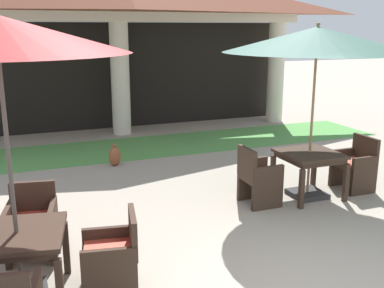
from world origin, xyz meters
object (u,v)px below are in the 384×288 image
patio_chair_near_foreground_north (32,224)px  patio_umbrella_mid_left (317,41)px  patio_table_near_foreground (17,241)px  patio_table_mid_left (309,158)px  patio_chair_near_foreground_east (113,255)px  patio_chair_mid_left_east (355,165)px  terracotta_urn (115,156)px  patio_chair_mid_left_west (258,178)px

patio_chair_near_foreground_north → patio_umbrella_mid_left: size_ratio=0.30×
patio_table_near_foreground → patio_umbrella_mid_left: patio_umbrella_mid_left is taller
patio_chair_near_foreground_north → patio_table_mid_left: size_ratio=0.97×
patio_chair_near_foreground_east → patio_chair_near_foreground_north: 1.32m
patio_table_mid_left → patio_chair_mid_left_east: size_ratio=0.99×
patio_table_mid_left → patio_chair_mid_left_east: patio_chair_mid_left_east is taller
patio_umbrella_mid_left → terracotta_urn: bearing=132.2°
patio_chair_mid_left_west → terracotta_urn: bearing=-150.2°
patio_chair_near_foreground_north → patio_chair_mid_left_east: patio_chair_mid_left_east is taller
patio_umbrella_mid_left → terracotta_urn: (-2.61, 2.88, -2.32)m
patio_umbrella_mid_left → patio_chair_mid_left_east: 2.30m
patio_table_near_foreground → patio_chair_near_foreground_east: 0.97m
patio_table_near_foreground → patio_chair_near_foreground_north: bearing=79.8°
patio_table_mid_left → patio_chair_mid_left_east: (0.95, 0.00, -0.22)m
patio_chair_mid_left_west → terracotta_urn: 3.34m
patio_table_near_foreground → patio_chair_near_foreground_north: (0.16, 0.92, -0.22)m
patio_chair_mid_left_east → patio_chair_mid_left_west: (-1.90, -0.01, -0.00)m
patio_table_near_foreground → patio_umbrella_mid_left: bearing=17.6°
patio_umbrella_mid_left → patio_chair_mid_left_west: bearing=-179.8°
patio_chair_mid_left_east → patio_chair_mid_left_west: bearing=90.0°
patio_chair_mid_left_west → patio_chair_mid_left_east: bearing=90.0°
patio_table_near_foreground → terracotta_urn: 4.72m
patio_table_near_foreground → patio_table_mid_left: patio_table_mid_left is taller
patio_table_near_foreground → patio_chair_near_foreground_north: 0.96m
patio_chair_near_foreground_east → patio_chair_near_foreground_north: (-0.75, 1.08, 0.03)m
patio_table_near_foreground → patio_chair_mid_left_east: patio_chair_mid_left_east is taller
patio_chair_near_foreground_north → patio_chair_mid_left_west: size_ratio=0.94×
patio_table_near_foreground → terracotta_urn: size_ratio=2.25×
patio_chair_near_foreground_east → patio_chair_mid_left_east: patio_chair_mid_left_east is taller
patio_umbrella_mid_left → terracotta_urn: 4.53m
patio_chair_near_foreground_north → patio_table_mid_left: 4.37m
patio_chair_near_foreground_east → patio_umbrella_mid_left: patio_umbrella_mid_left is taller
patio_chair_near_foreground_east → patio_table_mid_left: 3.92m
patio_table_near_foreground → patio_chair_mid_left_west: 3.83m
patio_chair_mid_left_east → patio_chair_mid_left_west: 1.90m
patio_umbrella_mid_left → patio_chair_near_foreground_east: bearing=-156.1°
patio_chair_near_foreground_north → patio_chair_mid_left_east: bearing=-164.3°
terracotta_urn → patio_chair_mid_left_east: bearing=-38.9°
patio_chair_near_foreground_north → patio_table_mid_left: (4.33, 0.51, 0.24)m
patio_chair_near_foreground_north → patio_chair_mid_left_east: 5.31m
patio_chair_near_foreground_north → terracotta_urn: bearing=-106.7°
patio_table_mid_left → patio_chair_mid_left_west: (-0.95, -0.00, -0.22)m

